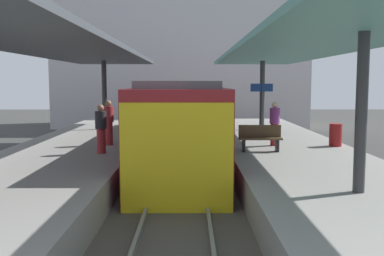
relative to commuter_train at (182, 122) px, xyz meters
name	(u,v)px	position (x,y,z in m)	size (l,w,h in m)	color
ground_plane	(180,186)	(0.00, -3.47, -1.73)	(80.00, 80.00, 0.00)	#383835
platform_left	(60,170)	(-3.80, -3.47, -1.23)	(4.40, 28.00, 1.00)	gray
platform_right	(300,170)	(3.80, -3.47, -1.23)	(4.40, 28.00, 1.00)	gray
track_ballast	(180,182)	(0.00, -3.47, -1.63)	(3.20, 28.00, 0.20)	#4C4742
rail_near_side	(157,177)	(-0.72, -3.47, -1.46)	(0.08, 28.00, 0.14)	slate
rail_far_side	(203,177)	(0.72, -3.47, -1.46)	(0.08, 28.00, 0.14)	slate
commuter_train	(182,122)	(0.00, 0.00, 0.00)	(2.78, 14.34, 3.10)	maroon
canopy_left	(68,51)	(-3.80, -2.07, 2.59)	(4.18, 21.00, 3.44)	#333335
canopy_right	(293,51)	(3.80, -2.07, 2.59)	(4.18, 21.00, 3.44)	#333335
platform_bench	(260,137)	(2.62, -2.83, -0.26)	(1.40, 0.41, 0.86)	black
platform_sign	(262,98)	(3.22, 0.77, 0.90)	(0.90, 0.08, 2.21)	#262628
litter_bin	(336,135)	(5.48, -1.65, -0.33)	(0.44, 0.44, 0.80)	maroon
passenger_near_bench	(109,122)	(-2.62, -1.31, 0.11)	(0.36, 0.36, 1.62)	maroon
passenger_mid_platform	(275,123)	(3.34, -1.47, 0.08)	(0.36, 0.36, 1.57)	maroon
passenger_far_end	(101,128)	(-2.54, -3.19, 0.08)	(0.36, 0.36, 1.56)	maroon
station_building_backdrop	(181,52)	(-0.33, 16.53, 3.77)	(18.00, 6.00, 11.00)	#B7B2B7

